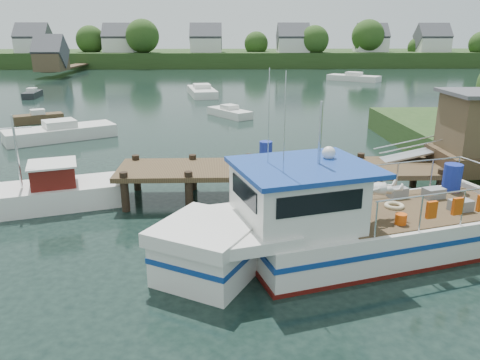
{
  "coord_description": "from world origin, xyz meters",
  "views": [
    {
      "loc": [
        -1.59,
        -18.7,
        6.77
      ],
      "look_at": [
        -1.0,
        -1.5,
        1.3
      ],
      "focal_mm": 35.0,
      "sensor_mm": 36.0,
      "label": 1
    }
  ],
  "objects_px": {
    "dock": "(419,146)",
    "lobster_boat": "(339,226)",
    "moored_far": "(354,78)",
    "moored_c": "(478,115)",
    "moored_a": "(61,132)",
    "moored_d": "(202,91)",
    "moored_e": "(32,94)",
    "work_boat": "(34,194)",
    "moored_b": "(230,112)",
    "moored_rowboat": "(38,118)"
  },
  "relations": [
    {
      "from": "moored_far",
      "to": "moored_c",
      "type": "distance_m",
      "value": 31.39
    },
    {
      "from": "moored_a",
      "to": "moored_b",
      "type": "bearing_deg",
      "value": 24.58
    },
    {
      "from": "lobster_boat",
      "to": "moored_far",
      "type": "xyz_separation_m",
      "value": [
        15.16,
        54.66,
        -0.6
      ]
    },
    {
      "from": "moored_b",
      "to": "lobster_boat",
      "type": "bearing_deg",
      "value": -63.05
    },
    {
      "from": "moored_c",
      "to": "moored_e",
      "type": "relative_size",
      "value": 2.01
    },
    {
      "from": "moored_far",
      "to": "moored_c",
      "type": "bearing_deg",
      "value": -65.27
    },
    {
      "from": "work_boat",
      "to": "moored_e",
      "type": "height_order",
      "value": "work_boat"
    },
    {
      "from": "moored_far",
      "to": "moored_d",
      "type": "distance_m",
      "value": 26.14
    },
    {
      "from": "work_boat",
      "to": "moored_far",
      "type": "xyz_separation_m",
      "value": [
        26.28,
        50.04,
        -0.14
      ]
    },
    {
      "from": "moored_a",
      "to": "moored_d",
      "type": "xyz_separation_m",
      "value": [
        8.33,
        21.86,
        -0.0
      ]
    },
    {
      "from": "lobster_boat",
      "to": "moored_e",
      "type": "relative_size",
      "value": 3.18
    },
    {
      "from": "moored_rowboat",
      "to": "moored_e",
      "type": "xyz_separation_m",
      "value": [
        -6.15,
        14.82,
        -0.01
      ]
    },
    {
      "from": "moored_far",
      "to": "moored_b",
      "type": "relative_size",
      "value": 1.62
    },
    {
      "from": "dock",
      "to": "moored_a",
      "type": "height_order",
      "value": "dock"
    },
    {
      "from": "moored_far",
      "to": "moored_c",
      "type": "xyz_separation_m",
      "value": [
        1.65,
        -31.34,
        -0.03
      ]
    },
    {
      "from": "moored_c",
      "to": "moored_rowboat",
      "type": "bearing_deg",
      "value": -166.12
    },
    {
      "from": "moored_c",
      "to": "moored_far",
      "type": "bearing_deg",
      "value": 106.96
    },
    {
      "from": "dock",
      "to": "lobster_boat",
      "type": "bearing_deg",
      "value": -129.77
    },
    {
      "from": "moored_d",
      "to": "moored_e",
      "type": "bearing_deg",
      "value": -156.65
    },
    {
      "from": "moored_far",
      "to": "moored_a",
      "type": "distance_m",
      "value": 47.49
    },
    {
      "from": "moored_far",
      "to": "moored_d",
      "type": "xyz_separation_m",
      "value": [
        -21.11,
        -15.41,
        0.0
      ]
    },
    {
      "from": "lobster_boat",
      "to": "moored_far",
      "type": "relative_size",
      "value": 1.64
    },
    {
      "from": "moored_rowboat",
      "to": "moored_e",
      "type": "distance_m",
      "value": 16.05
    },
    {
      "from": "moored_rowboat",
      "to": "work_boat",
      "type": "bearing_deg",
      "value": -68.69
    },
    {
      "from": "moored_a",
      "to": "moored_d",
      "type": "bearing_deg",
      "value": 57.74
    },
    {
      "from": "moored_b",
      "to": "moored_c",
      "type": "bearing_deg",
      "value": 13.72
    },
    {
      "from": "moored_a",
      "to": "moored_e",
      "type": "height_order",
      "value": "moored_a"
    },
    {
      "from": "moored_rowboat",
      "to": "moored_far",
      "type": "relative_size",
      "value": 0.51
    },
    {
      "from": "dock",
      "to": "moored_far",
      "type": "relative_size",
      "value": 2.25
    },
    {
      "from": "moored_b",
      "to": "moored_c",
      "type": "xyz_separation_m",
      "value": [
        19.88,
        -2.22,
        0.07
      ]
    },
    {
      "from": "dock",
      "to": "moored_a",
      "type": "xyz_separation_m",
      "value": [
        -18.87,
        11.89,
        -1.77
      ]
    },
    {
      "from": "dock",
      "to": "moored_e",
      "type": "distance_m",
      "value": 43.52
    },
    {
      "from": "work_boat",
      "to": "moored_c",
      "type": "distance_m",
      "value": 33.61
    },
    {
      "from": "lobster_boat",
      "to": "moored_d",
      "type": "distance_m",
      "value": 39.71
    },
    {
      "from": "moored_rowboat",
      "to": "moored_a",
      "type": "relative_size",
      "value": 0.53
    },
    {
      "from": "moored_e",
      "to": "work_boat",
      "type": "bearing_deg",
      "value": -84.59
    },
    {
      "from": "moored_rowboat",
      "to": "moored_b",
      "type": "distance_m",
      "value": 15.05
    },
    {
      "from": "dock",
      "to": "moored_a",
      "type": "distance_m",
      "value": 22.37
    },
    {
      "from": "moored_b",
      "to": "moored_c",
      "type": "height_order",
      "value": "moored_c"
    },
    {
      "from": "dock",
      "to": "lobster_boat",
      "type": "height_order",
      "value": "lobster_boat"
    },
    {
      "from": "work_boat",
      "to": "moored_far",
      "type": "relative_size",
      "value": 0.97
    },
    {
      "from": "lobster_boat",
      "to": "moored_c",
      "type": "height_order",
      "value": "lobster_boat"
    },
    {
      "from": "moored_c",
      "to": "moored_d",
      "type": "distance_m",
      "value": 27.79
    },
    {
      "from": "moored_b",
      "to": "moored_rowboat",
      "type": "bearing_deg",
      "value": -151.56
    },
    {
      "from": "work_boat",
      "to": "moored_a",
      "type": "height_order",
      "value": "work_boat"
    },
    {
      "from": "moored_a",
      "to": "moored_far",
      "type": "bearing_deg",
      "value": 40.29
    },
    {
      "from": "work_boat",
      "to": "lobster_boat",
      "type": "bearing_deg",
      "value": -40.66
    },
    {
      "from": "lobster_boat",
      "to": "moored_d",
      "type": "relative_size",
      "value": 1.57
    },
    {
      "from": "work_boat",
      "to": "moored_rowboat",
      "type": "height_order",
      "value": "work_boat"
    },
    {
      "from": "moored_a",
      "to": "moored_d",
      "type": "height_order",
      "value": "moored_a"
    }
  ]
}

